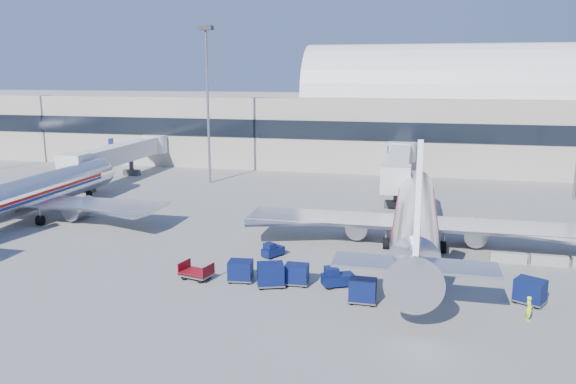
% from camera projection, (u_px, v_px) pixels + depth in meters
% --- Properties ---
extents(ground, '(260.00, 260.00, 0.00)m').
position_uv_depth(ground, '(301.00, 255.00, 50.77)').
color(ground, gray).
rests_on(ground, ground).
extents(terminal, '(170.00, 28.15, 21.00)m').
position_uv_depth(terminal, '(290.00, 119.00, 105.49)').
color(terminal, '#B2AA9E').
rests_on(terminal, ground).
extents(airliner_main, '(32.00, 37.26, 12.07)m').
position_uv_depth(airliner_main, '(416.00, 218.00, 52.27)').
color(airliner_main, silver).
rests_on(airliner_main, ground).
extents(airliner_mid, '(32.00, 37.26, 12.07)m').
position_uv_depth(airliner_mid, '(23.00, 196.00, 61.45)').
color(airliner_mid, silver).
rests_on(airliner_mid, ground).
extents(jetbridge_near, '(4.40, 27.50, 6.25)m').
position_uv_depth(jetbridge_near, '(399.00, 162.00, 77.64)').
color(jetbridge_near, silver).
rests_on(jetbridge_near, ground).
extents(jetbridge_mid, '(4.40, 27.50, 6.25)m').
position_uv_depth(jetbridge_mid, '(124.00, 153.00, 86.83)').
color(jetbridge_mid, silver).
rests_on(jetbridge_mid, ground).
extents(mast_west, '(2.00, 1.20, 22.60)m').
position_uv_depth(mast_west, '(207.00, 82.00, 80.62)').
color(mast_west, slate).
rests_on(mast_west, ground).
extents(barrier_near, '(3.00, 0.55, 0.90)m').
position_uv_depth(barrier_near, '(508.00, 258.00, 48.65)').
color(barrier_near, '#9E9E96').
rests_on(barrier_near, ground).
extents(barrier_mid, '(3.00, 0.55, 0.90)m').
position_uv_depth(barrier_mid, '(549.00, 260.00, 47.93)').
color(barrier_mid, '#9E9E96').
rests_on(barrier_mid, ground).
extents(tug_lead, '(2.73, 2.16, 1.59)m').
position_uv_depth(tug_lead, '(337.00, 277.00, 43.17)').
color(tug_lead, '#081243').
rests_on(tug_lead, ground).
extents(tug_right, '(2.22, 1.98, 1.31)m').
position_uv_depth(tug_right, '(424.00, 276.00, 43.95)').
color(tug_right, '#081243').
rests_on(tug_right, ground).
extents(tug_left, '(1.94, 2.29, 1.34)m').
position_uv_depth(tug_left, '(272.00, 250.00, 50.15)').
color(tug_left, '#081243').
rests_on(tug_left, ground).
extents(cart_train_a, '(1.89, 1.46, 1.65)m').
position_uv_depth(cart_train_a, '(297.00, 274.00, 43.48)').
color(cart_train_a, '#081243').
rests_on(cart_train_a, ground).
extents(cart_train_b, '(2.52, 2.22, 1.85)m').
position_uv_depth(cart_train_b, '(271.00, 274.00, 43.08)').
color(cart_train_b, '#081243').
rests_on(cart_train_b, ground).
extents(cart_train_c, '(2.09, 1.68, 1.71)m').
position_uv_depth(cart_train_c, '(241.00, 270.00, 44.15)').
color(cart_train_c, '#081243').
rests_on(cart_train_c, ground).
extents(cart_solo_near, '(2.02, 1.55, 1.76)m').
position_uv_depth(cart_solo_near, '(363.00, 290.00, 40.07)').
color(cart_solo_near, '#081243').
rests_on(cart_solo_near, ground).
extents(cart_solo_far, '(2.57, 2.38, 1.82)m').
position_uv_depth(cart_solo_far, '(530.00, 291.00, 39.91)').
color(cart_solo_far, '#081243').
rests_on(cart_solo_far, ground).
extents(cart_open_red, '(2.77, 2.24, 0.65)m').
position_uv_depth(cart_open_red, '(197.00, 273.00, 44.77)').
color(cart_open_red, slate).
rests_on(cart_open_red, ground).
extents(ramp_worker, '(0.53, 0.70, 1.72)m').
position_uv_depth(ramp_worker, '(529.00, 308.00, 37.22)').
color(ramp_worker, '#C6FF1A').
rests_on(ramp_worker, ground).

